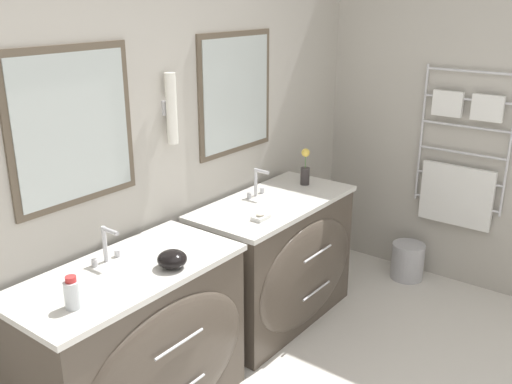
{
  "coord_description": "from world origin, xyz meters",
  "views": [
    {
      "loc": [
        -1.94,
        -0.44,
        2.11
      ],
      "look_at": [
        0.34,
        1.31,
        1.1
      ],
      "focal_mm": 40.0,
      "sensor_mm": 36.0,
      "label": 1
    }
  ],
  "objects_px": {
    "amenity_bowl": "(172,259)",
    "vanity_right": "(278,261)",
    "toiletry_bottle": "(72,293)",
    "waste_bin": "(408,260)",
    "vanity_left": "(138,347)",
    "flower_vase": "(305,170)"
  },
  "relations": [
    {
      "from": "vanity_right",
      "to": "flower_vase",
      "type": "bearing_deg",
      "value": 8.42
    },
    {
      "from": "amenity_bowl",
      "to": "vanity_right",
      "type": "bearing_deg",
      "value": 6.48
    },
    {
      "from": "vanity_right",
      "to": "toiletry_bottle",
      "type": "relative_size",
      "value": 7.95
    },
    {
      "from": "vanity_left",
      "to": "vanity_right",
      "type": "xyz_separation_m",
      "value": [
        1.22,
        0.0,
        0.0
      ]
    },
    {
      "from": "toiletry_bottle",
      "to": "amenity_bowl",
      "type": "height_order",
      "value": "toiletry_bottle"
    },
    {
      "from": "vanity_right",
      "to": "flower_vase",
      "type": "distance_m",
      "value": 0.66
    },
    {
      "from": "vanity_right",
      "to": "waste_bin",
      "type": "relative_size",
      "value": 4.1
    },
    {
      "from": "waste_bin",
      "to": "vanity_left",
      "type": "bearing_deg",
      "value": 168.75
    },
    {
      "from": "vanity_left",
      "to": "toiletry_bottle",
      "type": "xyz_separation_m",
      "value": [
        -0.37,
        -0.06,
        0.49
      ]
    },
    {
      "from": "amenity_bowl",
      "to": "flower_vase",
      "type": "bearing_deg",
      "value": 7.0
    },
    {
      "from": "amenity_bowl",
      "to": "waste_bin",
      "type": "xyz_separation_m",
      "value": [
        2.17,
        -0.34,
        -0.75
      ]
    },
    {
      "from": "toiletry_bottle",
      "to": "waste_bin",
      "type": "relative_size",
      "value": 0.52
    },
    {
      "from": "vanity_left",
      "to": "toiletry_bottle",
      "type": "distance_m",
      "value": 0.61
    },
    {
      "from": "amenity_bowl",
      "to": "flower_vase",
      "type": "height_order",
      "value": "flower_vase"
    },
    {
      "from": "vanity_left",
      "to": "flower_vase",
      "type": "bearing_deg",
      "value": 2.07
    },
    {
      "from": "vanity_left",
      "to": "flower_vase",
      "type": "distance_m",
      "value": 1.7
    },
    {
      "from": "vanity_left",
      "to": "flower_vase",
      "type": "relative_size",
      "value": 4.51
    },
    {
      "from": "vanity_right",
      "to": "flower_vase",
      "type": "relative_size",
      "value": 4.51
    },
    {
      "from": "waste_bin",
      "to": "amenity_bowl",
      "type": "bearing_deg",
      "value": 171.08
    },
    {
      "from": "amenity_bowl",
      "to": "waste_bin",
      "type": "relative_size",
      "value": 0.52
    },
    {
      "from": "waste_bin",
      "to": "toiletry_bottle",
      "type": "bearing_deg",
      "value": 171.44
    },
    {
      "from": "toiletry_bottle",
      "to": "amenity_bowl",
      "type": "bearing_deg",
      "value": -7.08
    }
  ]
}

